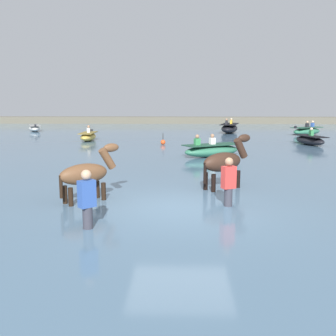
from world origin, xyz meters
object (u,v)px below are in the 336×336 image
Objects in this scene: boat_distant_west at (35,128)px; person_onlooker_left at (228,189)px; boat_far_inshore at (88,136)px; boat_near_starboard at (229,128)px; boat_mid_outer at (212,150)px; horse_trailing_bay at (86,175)px; boat_near_port at (307,131)px; horse_lead_dark_bay at (224,163)px; channel_buoy at (163,142)px; boat_far_offshore at (310,140)px; person_wading_close at (87,208)px.

boat_distant_west is 1.72× the size of person_onlooker_left.
boat_near_starboard is at bearing 34.75° from boat_far_inshore.
horse_trailing_bay is at bearing -114.65° from boat_mid_outer.
horse_trailing_bay is at bearing -120.46° from boat_near_port.
person_onlooker_left is at bearing -65.58° from boat_far_inshore.
person_onlooker_left is at bearing -93.29° from horse_lead_dark_bay.
horse_lead_dark_bay is 0.71× the size of boat_distant_west.
person_onlooker_left is (-0.28, -8.66, 0.13)m from boat_mid_outer.
horse_trailing_bay is 2.73× the size of channel_buoy.
horse_lead_dark_bay is at bearing -97.46° from boat_near_starboard.
boat_mid_outer is 1.83× the size of person_onlooker_left.
horse_lead_dark_bay is at bearing -114.05° from boat_near_port.
boat_far_inshore is 0.82× the size of boat_mid_outer.
horse_lead_dark_bay is at bearing -118.13° from boat_far_offshore.
person_onlooker_left is (-2.88, -23.07, 0.05)m from boat_near_starboard.
boat_near_starboard is (2.76, 21.10, -0.36)m from horse_lead_dark_bay.
person_wading_close is at bearing -92.86° from channel_buoy.
person_wading_close is at bearing -149.27° from person_onlooker_left.
person_wading_close is at bearing -103.31° from boat_near_starboard.
horse_lead_dark_bay is 0.67× the size of boat_mid_outer.
boat_far_inshore is at bearing 155.67° from channel_buoy.
boat_far_inshore reaches higher than channel_buoy.
boat_near_port is 12.96m from channel_buoy.
channel_buoy reaches higher than boat_distant_west.
boat_far_offshore is at bearing -8.49° from boat_far_inshore.
horse_lead_dark_bay reaches higher than boat_near_starboard.
boat_mid_outer reaches higher than boat_distant_west.
person_wading_close is (-3.29, -10.45, 0.13)m from boat_mid_outer.
person_wading_close is at bearing -129.65° from horse_lead_dark_bay.
boat_far_offshore is at bearing 64.96° from person_onlooker_left.
channel_buoy is (-2.34, 11.77, -0.58)m from horse_lead_dark_bay.
boat_far_offshore is at bearing 40.36° from boat_mid_outer.
person_wading_close is at bearing -121.16° from boat_far_offshore.
horse_lead_dark_bay is 3.99m from horse_trailing_bay.
horse_trailing_bay is 26.10m from boat_distant_west.
boat_near_port is 1.81× the size of person_onlooker_left.
boat_mid_outer is 1.83× the size of person_wading_close.
boat_distant_west is at bearing 176.01° from boat_near_starboard.
boat_mid_outer is at bearing 72.54° from person_wading_close.
person_onlooker_left is at bearing -91.87° from boat_mid_outer.
boat_distant_west is at bearing 171.61° from boat_near_port.
person_onlooker_left is 2.38× the size of channel_buoy.
boat_far_inshore is at bearing 135.75° from boat_mid_outer.
boat_far_inshore is 0.86× the size of boat_far_offshore.
horse_trailing_bay is 0.63× the size of boat_near_port.
horse_lead_dark_bay is 1.06× the size of horse_trailing_bay.
person_wading_close is at bearing -107.46° from boat_mid_outer.
horse_lead_dark_bay is at bearing -78.75° from channel_buoy.
boat_near_starboard is at bearing 79.80° from boat_mid_outer.
horse_lead_dark_bay is at bearing 50.35° from person_wading_close.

